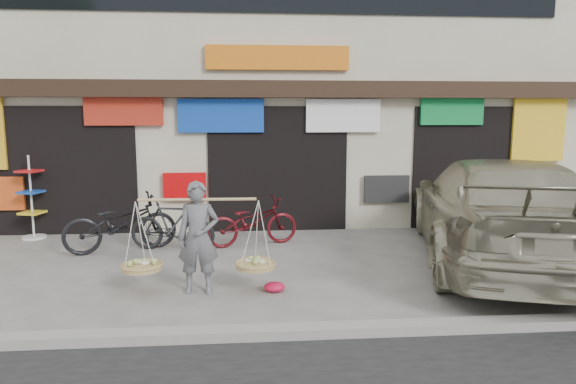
{
  "coord_description": "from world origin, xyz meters",
  "views": [
    {
      "loc": [
        -0.68,
        -7.55,
        2.52
      ],
      "look_at": [
        0.01,
        0.9,
        1.24
      ],
      "focal_mm": 32.0,
      "sensor_mm": 36.0,
      "label": 1
    }
  ],
  "objects": [
    {
      "name": "ground",
      "position": [
        0.0,
        0.0,
        0.0
      ],
      "size": [
        70.0,
        70.0,
        0.0
      ],
      "primitive_type": "plane",
      "color": "gray",
      "rests_on": "ground"
    },
    {
      "name": "bike_1",
      "position": [
        -2.08,
        1.95,
        0.49
      ],
      "size": [
        1.7,
        0.82,
        0.99
      ],
      "primitive_type": "imported",
      "rotation": [
        0.0,
        0.0,
        1.34
      ],
      "color": "black",
      "rests_on": "ground"
    },
    {
      "name": "suv",
      "position": [
        3.61,
        0.78,
        0.9
      ],
      "size": [
        4.05,
        6.66,
        1.81
      ],
      "rotation": [
        0.0,
        0.0,
        2.88
      ],
      "color": "#ACA88A",
      "rests_on": "ground"
    },
    {
      "name": "kerb",
      "position": [
        0.0,
        -2.0,
        0.06
      ],
      "size": [
        70.0,
        0.25,
        0.12
      ],
      "primitive_type": "cube",
      "color": "gray",
      "rests_on": "ground"
    },
    {
      "name": "display_rack",
      "position": [
        -5.07,
        3.15,
        0.69
      ],
      "size": [
        0.49,
        0.49,
        1.72
      ],
      "rotation": [
        0.0,
        0.0,
        -0.25
      ],
      "color": "silver",
      "rests_on": "ground"
    },
    {
      "name": "bike_0",
      "position": [
        -3.02,
        1.97,
        0.54
      ],
      "size": [
        2.16,
        1.37,
        1.07
      ],
      "primitive_type": "imported",
      "rotation": [
        0.0,
        0.0,
        1.92
      ],
      "color": "black",
      "rests_on": "ground"
    },
    {
      "name": "street_vendor",
      "position": [
        -1.37,
        -0.41,
        0.74
      ],
      "size": [
        2.17,
        0.6,
        1.6
      ],
      "rotation": [
        0.0,
        0.0,
        -0.02
      ],
      "color": "slate",
      "rests_on": "ground"
    },
    {
      "name": "shophouse_block",
      "position": [
        -0.0,
        6.42,
        3.45
      ],
      "size": [
        14.0,
        6.32,
        7.0
      ],
      "color": "beige",
      "rests_on": "ground"
    },
    {
      "name": "red_bag",
      "position": [
        -0.3,
        -0.48,
        0.07
      ],
      "size": [
        0.31,
        0.25,
        0.14
      ],
      "primitive_type": "ellipsoid",
      "color": "red",
      "rests_on": "ground"
    },
    {
      "name": "bike_2",
      "position": [
        -0.58,
        2.21,
        0.47
      ],
      "size": [
        1.9,
        1.07,
        0.94
      ],
      "primitive_type": "imported",
      "rotation": [
        0.0,
        0.0,
        1.83
      ],
      "color": "#520E13",
      "rests_on": "ground"
    }
  ]
}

